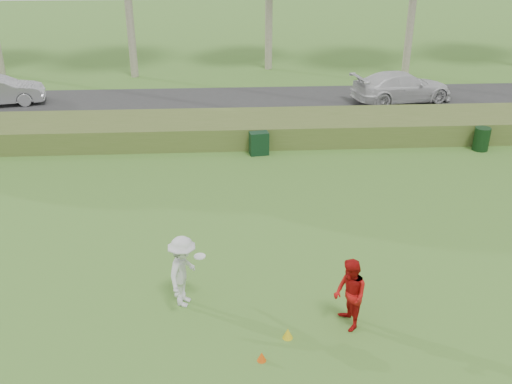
{
  "coord_description": "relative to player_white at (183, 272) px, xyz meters",
  "views": [
    {
      "loc": [
        -0.88,
        -10.59,
        8.24
      ],
      "look_at": [
        0.0,
        4.0,
        1.3
      ],
      "focal_mm": 40.0,
      "sensor_mm": 36.0,
      "label": 1
    }
  ],
  "objects": [
    {
      "name": "reed_strip",
      "position": [
        1.9,
        11.36,
        -0.45
      ],
      "size": [
        80.0,
        3.0,
        0.9
      ],
      "primitive_type": "cube",
      "color": "#4C6127",
      "rests_on": "ground"
    },
    {
      "name": "utility_cabinet",
      "position": [
        2.38,
        9.54,
        -0.45
      ],
      "size": [
        0.78,
        0.56,
        0.9
      ],
      "primitive_type": "cube",
      "rotation": [
        0.0,
        0.0,
        0.16
      ],
      "color": "black",
      "rests_on": "ground"
    },
    {
      "name": "ground",
      "position": [
        1.9,
        -0.64,
        -0.9
      ],
      "size": [
        120.0,
        120.0,
        0.0
      ],
      "primitive_type": "plane",
      "color": "#3E7426",
      "rests_on": "ground"
    },
    {
      "name": "park_road",
      "position": [
        1.9,
        16.36,
        -0.87
      ],
      "size": [
        80.0,
        6.0,
        0.06
      ],
      "primitive_type": "cube",
      "color": "#2D2D2D",
      "rests_on": "ground"
    },
    {
      "name": "car_right",
      "position": [
        9.98,
        16.22,
        -0.11
      ],
      "size": [
        5.36,
        3.02,
        1.47
      ],
      "primitive_type": "imported",
      "rotation": [
        0.0,
        0.0,
        1.77
      ],
      "color": "silver",
      "rests_on": "park_road"
    },
    {
      "name": "cone_yellow",
      "position": [
        2.31,
        -1.4,
        -0.77
      ],
      "size": [
        0.23,
        0.23,
        0.25
      ],
      "primitive_type": "cone",
      "color": "yellow",
      "rests_on": "ground"
    },
    {
      "name": "player_white",
      "position": [
        0.0,
        0.0,
        0.0
      ],
      "size": [
        1.03,
        1.31,
        1.79
      ],
      "rotation": [
        0.0,
        0.0,
        1.26
      ],
      "color": "silver",
      "rests_on": "ground"
    },
    {
      "name": "player_red",
      "position": [
        3.7,
        -1.07,
        -0.05
      ],
      "size": [
        0.78,
        0.93,
        1.7
      ],
      "primitive_type": "imported",
      "rotation": [
        0.0,
        0.0,
        -1.39
      ],
      "color": "#AC100E",
      "rests_on": "ground"
    },
    {
      "name": "cone_orange",
      "position": [
        1.69,
        -2.07,
        -0.79
      ],
      "size": [
        0.19,
        0.19,
        0.21
      ],
      "primitive_type": "cone",
      "color": "#EF540C",
      "rests_on": "ground"
    },
    {
      "name": "trash_bin",
      "position": [
        11.23,
        9.48,
        -0.44
      ],
      "size": [
        0.74,
        0.74,
        0.92
      ],
      "primitive_type": "cylinder",
      "rotation": [
        0.0,
        0.0,
        0.22
      ],
      "color": "black",
      "rests_on": "ground"
    }
  ]
}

